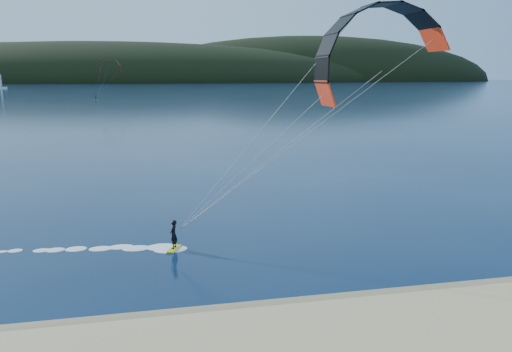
{
  "coord_description": "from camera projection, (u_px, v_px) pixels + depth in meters",
  "views": [
    {
      "loc": [
        -2.83,
        -14.88,
        10.17
      ],
      "look_at": [
        2.47,
        10.0,
        5.0
      ],
      "focal_mm": 35.06,
      "sensor_mm": 36.0,
      "label": 1
    }
  ],
  "objects": [
    {
      "name": "kitesurfer_near",
      "position": [
        368.0,
        80.0,
        25.8
      ],
      "size": [
        25.15,
        7.26,
        14.86
      ],
      "color": "#C5D218",
      "rests_on": "ground"
    },
    {
      "name": "kitesurfer_far",
      "position": [
        110.0,
        70.0,
        198.73
      ],
      "size": [
        11.79,
        7.63,
        15.15
      ],
      "color": "#C5D218",
      "rests_on": "ground"
    },
    {
      "name": "headland",
      "position": [
        151.0,
        82.0,
        731.39
      ],
      "size": [
        1200.0,
        310.0,
        140.0
      ],
      "color": "black",
      "rests_on": "ground"
    },
    {
      "name": "wet_sand",
      "position": [
        226.0,
        318.0,
        21.17
      ],
      "size": [
        220.0,
        2.5,
        0.1
      ],
      "color": "olive",
      "rests_on": "ground"
    },
    {
      "name": "sailboat",
      "position": [
        1.0,
        87.0,
        374.49
      ],
      "size": [
        8.36,
        5.5,
        12.15
      ],
      "color": "white",
      "rests_on": "ground"
    }
  ]
}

